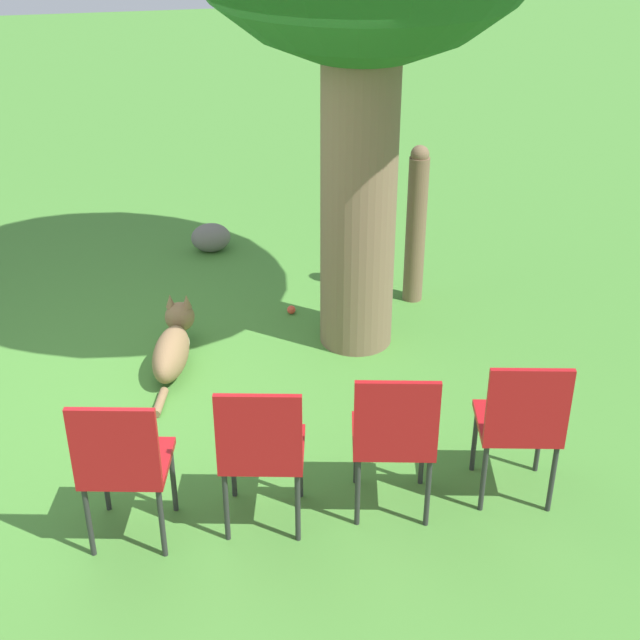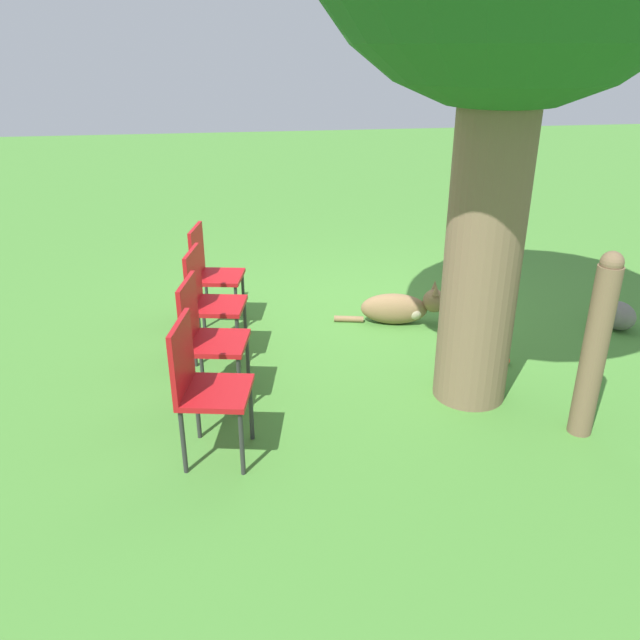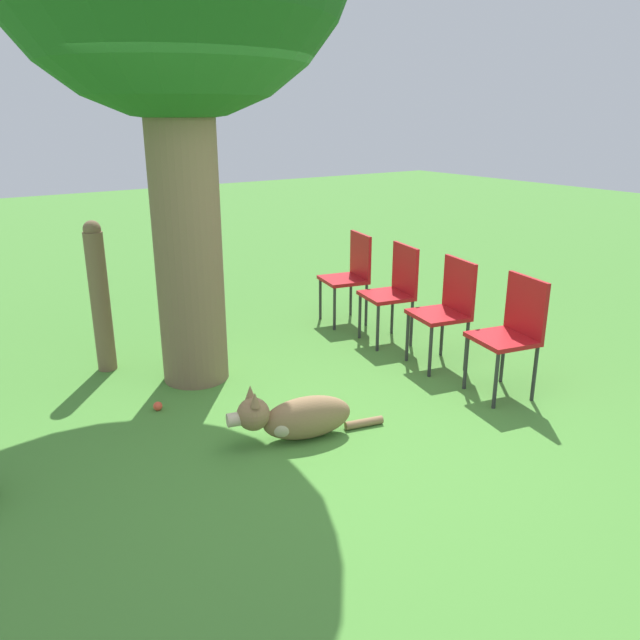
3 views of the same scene
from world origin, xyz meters
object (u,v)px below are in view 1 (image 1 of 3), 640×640
Objects in this scene: dog at (173,346)px; red_chair_3 at (521,420)px; tennis_ball at (291,310)px; red_chair_1 at (261,447)px; fence_post at (416,224)px; red_chair_0 at (123,461)px; red_chair_2 at (394,433)px.

red_chair_3 is at bearing -121.62° from dog.
red_chair_3 is 13.82× the size of tennis_ball.
red_chair_1 is (1.80, 0.39, 0.38)m from dog.
fence_post is 1.38× the size of red_chair_0.
red_chair_1 is (0.02, 0.71, 0.00)m from red_chair_0.
red_chair_2 is at bearing -79.41° from red_chair_0.
red_chair_0 is 1.42m from red_chair_2.
fence_post is 2.65m from red_chair_2.
red_chair_2 is at bearing -18.97° from fence_post.
tennis_ball is (-2.42, 0.56, -0.51)m from red_chair_1.
dog is 1.85m from red_chair_0.
red_chair_1 and red_chair_3 have the same top height.
red_chair_0 and red_chair_2 have the same top height.
dog is at bearing 24.47° from red_chair_1.
red_chair_1 is 0.71m from red_chair_2.
fence_post is 1.38× the size of red_chair_1.
dog is 2.17m from red_chair_2.
red_chair_1 is at bearing 100.59° from red_chair_3.
tennis_ball is at bearing 15.77° from red_chair_2.
red_chair_2 is (1.82, 1.11, 0.38)m from dog.
red_chair_3 is at bearing -79.41° from red_chair_0.
red_chair_1 is at bearing 100.59° from red_chair_2.
red_chair_3 is (2.53, -0.15, -0.11)m from fence_post.
red_chair_1 is 2.53m from tennis_ball.
red_chair_2 is (0.02, 0.71, 0.00)m from red_chair_1.
fence_post is 1.19m from tennis_ball.
tennis_ball is (0.07, -1.02, -0.62)m from fence_post.
red_chair_0 is 2.76m from tennis_ball.
red_chair_2 is 0.71m from red_chair_3.
tennis_ball is at bearing -43.39° from dog.
red_chair_1 reaches higher than tennis_ball.
red_chair_3 is (1.84, 1.82, 0.38)m from dog.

